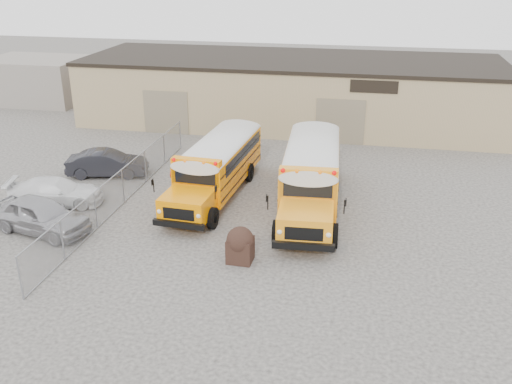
% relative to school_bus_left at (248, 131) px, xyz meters
% --- Properties ---
extents(ground, '(120.00, 120.00, 0.00)m').
position_rel_school_bus_left_xyz_m(ground, '(1.33, -11.21, -1.67)').
color(ground, '#353331').
rests_on(ground, ground).
extents(warehouse, '(30.20, 10.20, 4.67)m').
position_rel_school_bus_left_xyz_m(warehouse, '(1.33, 8.78, 0.70)').
color(warehouse, tan).
rests_on(warehouse, ground).
extents(chainlink_fence, '(0.07, 18.07, 1.81)m').
position_rel_school_bus_left_xyz_m(chainlink_fence, '(-4.67, -8.21, -0.77)').
color(chainlink_fence, gray).
rests_on(chainlink_fence, ground).
extents(distant_building_left, '(8.00, 6.00, 3.60)m').
position_rel_school_bus_left_xyz_m(distant_building_left, '(-20.67, 10.79, 0.13)').
color(distant_building_left, gray).
rests_on(distant_building_left, ground).
extents(school_bus_left, '(3.31, 10.02, 2.89)m').
position_rel_school_bus_left_xyz_m(school_bus_left, '(0.00, 0.00, 0.00)').
color(school_bus_left, '#FF8A00').
rests_on(school_bus_left, ground).
extents(school_bus_right, '(3.31, 10.77, 3.11)m').
position_rel_school_bus_left_xyz_m(school_bus_right, '(4.17, -0.14, 0.13)').
color(school_bus_right, orange).
rests_on(school_bus_right, ground).
extents(tarp_bundle, '(1.11, 1.11, 1.52)m').
position_rel_school_bus_left_xyz_m(tarp_bundle, '(2.42, -12.85, -0.90)').
color(tarp_bundle, black).
rests_on(tarp_bundle, ground).
extents(car_silver, '(5.07, 2.97, 1.62)m').
position_rel_school_bus_left_xyz_m(car_silver, '(-7.00, -12.00, -0.86)').
color(car_silver, '#A8A8AC').
rests_on(car_silver, ground).
extents(car_white, '(4.94, 2.85, 1.35)m').
position_rel_school_bus_left_xyz_m(car_white, '(-7.91, -9.06, -1.00)').
color(car_white, white).
rests_on(car_white, ground).
extents(car_dark, '(4.68, 2.52, 1.46)m').
position_rel_school_bus_left_xyz_m(car_dark, '(-7.14, -4.78, -0.94)').
color(car_dark, black).
rests_on(car_dark, ground).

